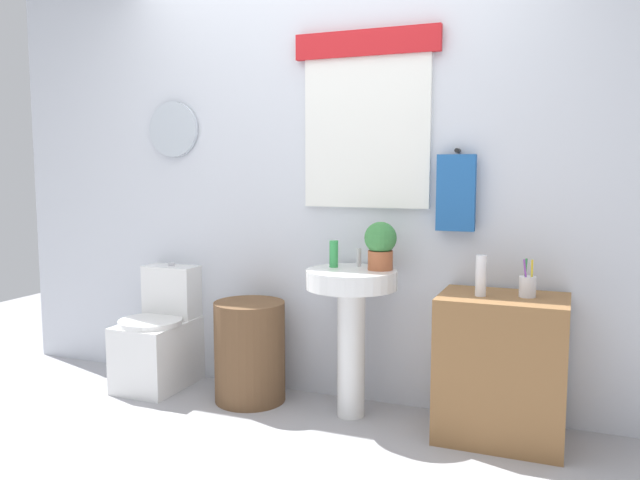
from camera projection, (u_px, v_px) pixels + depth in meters
name	position (u px, v px, depth m)	size (l,w,h in m)	color
ground_plane	(235.00, 477.00, 2.76)	(8.00, 8.00, 0.00)	#A3A3A8
back_wall	(330.00, 174.00, 3.67)	(4.40, 0.18, 2.60)	silver
toilet	(160.00, 339.00, 3.92)	(0.38, 0.51, 0.75)	white
laundry_hamper	(250.00, 351.00, 3.65)	(0.41, 0.41, 0.58)	brown
pedestal_sink	(351.00, 309.00, 3.39)	(0.49, 0.49, 0.80)	white
faucet	(359.00, 258.00, 3.47)	(0.03, 0.03, 0.10)	silver
wooden_cabinet	(501.00, 368.00, 3.13)	(0.61, 0.44, 0.72)	olive
soap_bottle	(334.00, 254.00, 3.45)	(0.05, 0.05, 0.15)	green
potted_plant	(380.00, 244.00, 3.36)	(0.17, 0.17, 0.26)	#AD5B38
lotion_bottle	(481.00, 276.00, 3.08)	(0.05, 0.05, 0.20)	white
toothbrush_cup	(527.00, 286.00, 3.06)	(0.08, 0.08, 0.19)	silver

